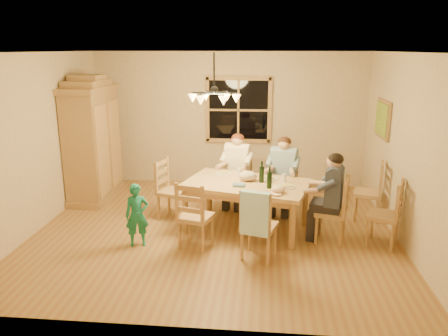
# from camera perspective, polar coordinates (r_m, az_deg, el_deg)

# --- Properties ---
(floor) EXTENTS (5.50, 5.50, 0.00)m
(floor) POSITION_cam_1_polar(r_m,az_deg,el_deg) (6.92, -1.18, -8.06)
(floor) COLOR #946036
(floor) RESTS_ON ground
(ceiling) EXTENTS (5.50, 5.00, 0.02)m
(ceiling) POSITION_cam_1_polar(r_m,az_deg,el_deg) (6.35, -1.31, 14.90)
(ceiling) COLOR white
(ceiling) RESTS_ON wall_back
(wall_back) EXTENTS (5.50, 0.02, 2.70)m
(wall_back) POSITION_cam_1_polar(r_m,az_deg,el_deg) (8.95, 0.61, 6.36)
(wall_back) COLOR tan
(wall_back) RESTS_ON floor
(wall_left) EXTENTS (0.02, 5.00, 2.70)m
(wall_left) POSITION_cam_1_polar(r_m,az_deg,el_deg) (7.34, -23.11, 3.12)
(wall_left) COLOR tan
(wall_left) RESTS_ON floor
(wall_right) EXTENTS (0.02, 5.00, 2.70)m
(wall_right) POSITION_cam_1_polar(r_m,az_deg,el_deg) (6.77, 22.58, 2.23)
(wall_right) COLOR tan
(wall_right) RESTS_ON floor
(window) EXTENTS (1.30, 0.06, 1.30)m
(window) POSITION_cam_1_polar(r_m,az_deg,el_deg) (8.87, 1.89, 7.58)
(window) COLOR black
(window) RESTS_ON wall_back
(painting) EXTENTS (0.06, 0.78, 0.64)m
(painting) POSITION_cam_1_polar(r_m,az_deg,el_deg) (7.85, 20.03, 6.01)
(painting) COLOR #8E613D
(painting) RESTS_ON wall_right
(chandelier) EXTENTS (0.77, 0.68, 0.71)m
(chandelier) POSITION_cam_1_polar(r_m,az_deg,el_deg) (6.39, -1.28, 9.31)
(chandelier) COLOR black
(chandelier) RESTS_ON ceiling
(armoire) EXTENTS (0.66, 1.40, 2.30)m
(armoire) POSITION_cam_1_polar(r_m,az_deg,el_deg) (8.44, -16.74, 3.12)
(armoire) COLOR #8E613D
(armoire) RESTS_ON floor
(dining_table) EXTENTS (2.10, 1.60, 0.76)m
(dining_table) POSITION_cam_1_polar(r_m,az_deg,el_deg) (6.75, 2.98, -2.70)
(dining_table) COLOR tan
(dining_table) RESTS_ON floor
(chair_far_left) EXTENTS (0.54, 0.52, 0.99)m
(chair_far_left) POSITION_cam_1_polar(r_m,az_deg,el_deg) (7.80, 1.72, -2.95)
(chair_far_left) COLOR tan
(chair_far_left) RESTS_ON floor
(chair_far_right) EXTENTS (0.54, 0.52, 0.99)m
(chair_far_right) POSITION_cam_1_polar(r_m,az_deg,el_deg) (7.58, 7.64, -3.63)
(chair_far_right) COLOR tan
(chair_far_right) RESTS_ON floor
(chair_near_left) EXTENTS (0.54, 0.52, 0.99)m
(chair_near_left) POSITION_cam_1_polar(r_m,az_deg,el_deg) (6.27, -3.70, -7.66)
(chair_near_left) COLOR tan
(chair_near_left) RESTS_ON floor
(chair_near_right) EXTENTS (0.54, 0.52, 0.99)m
(chair_near_right) POSITION_cam_1_polar(r_m,az_deg,el_deg) (5.97, 4.56, -8.91)
(chair_near_right) COLOR tan
(chair_near_right) RESTS_ON floor
(chair_end_left) EXTENTS (0.52, 0.54, 0.99)m
(chair_end_left) POSITION_cam_1_polar(r_m,az_deg,el_deg) (7.35, -6.71, -4.21)
(chair_end_left) COLOR tan
(chair_end_left) RESTS_ON floor
(chair_end_right) EXTENTS (0.52, 0.54, 0.99)m
(chair_end_right) POSITION_cam_1_polar(r_m,az_deg,el_deg) (6.61, 13.72, -6.83)
(chair_end_right) COLOR tan
(chair_end_right) RESTS_ON floor
(adult_woman) EXTENTS (0.48, 0.51, 0.87)m
(adult_woman) POSITION_cam_1_polar(r_m,az_deg,el_deg) (7.64, 1.75, 0.88)
(adult_woman) COLOR #F9E5C1
(adult_woman) RESTS_ON floor
(adult_plaid_man) EXTENTS (0.48, 0.51, 0.87)m
(adult_plaid_man) POSITION_cam_1_polar(r_m,az_deg,el_deg) (7.42, 7.79, 0.30)
(adult_plaid_man) COLOR #2F5983
(adult_plaid_man) RESTS_ON floor
(adult_slate_man) EXTENTS (0.51, 0.48, 0.87)m
(adult_slate_man) POSITION_cam_1_polar(r_m,az_deg,el_deg) (6.43, 14.02, -2.38)
(adult_slate_man) COLOR #38405A
(adult_slate_man) RESTS_ON floor
(towel) EXTENTS (0.39, 0.20, 0.58)m
(towel) POSITION_cam_1_polar(r_m,az_deg,el_deg) (5.64, 4.08, -5.98)
(towel) COLOR #ADD9EB
(towel) RESTS_ON chair_near_right
(wine_bottle_a) EXTENTS (0.08, 0.08, 0.33)m
(wine_bottle_a) POSITION_cam_1_polar(r_m,az_deg,el_deg) (6.70, 4.95, -0.50)
(wine_bottle_a) COLOR black
(wine_bottle_a) RESTS_ON dining_table
(wine_bottle_b) EXTENTS (0.08, 0.08, 0.33)m
(wine_bottle_b) POSITION_cam_1_polar(r_m,az_deg,el_deg) (6.43, 5.96, -1.22)
(wine_bottle_b) COLOR black
(wine_bottle_b) RESTS_ON dining_table
(plate_woman) EXTENTS (0.26, 0.26, 0.02)m
(plate_woman) POSITION_cam_1_polar(r_m,az_deg,el_deg) (7.16, -0.10, -0.70)
(plate_woman) COLOR white
(plate_woman) RESTS_ON dining_table
(plate_plaid) EXTENTS (0.26, 0.26, 0.02)m
(plate_plaid) POSITION_cam_1_polar(r_m,az_deg,el_deg) (6.93, 5.89, -1.34)
(plate_plaid) COLOR white
(plate_plaid) RESTS_ON dining_table
(plate_slate) EXTENTS (0.26, 0.26, 0.02)m
(plate_slate) POSITION_cam_1_polar(r_m,az_deg,el_deg) (6.55, 8.16, -2.40)
(plate_slate) COLOR white
(plate_slate) RESTS_ON dining_table
(wine_glass_a) EXTENTS (0.06, 0.06, 0.14)m
(wine_glass_a) POSITION_cam_1_polar(r_m,az_deg,el_deg) (7.01, 2.01, -0.55)
(wine_glass_a) COLOR silver
(wine_glass_a) RESTS_ON dining_table
(wine_glass_b) EXTENTS (0.06, 0.06, 0.14)m
(wine_glass_b) POSITION_cam_1_polar(r_m,az_deg,el_deg) (6.73, 7.85, -1.36)
(wine_glass_b) COLOR silver
(wine_glass_b) RESTS_ON dining_table
(cap) EXTENTS (0.20, 0.20, 0.11)m
(cap) POSITION_cam_1_polar(r_m,az_deg,el_deg) (6.27, 7.11, -2.75)
(cap) COLOR #D6AF8F
(cap) RESTS_ON dining_table
(napkin) EXTENTS (0.21, 0.18, 0.03)m
(napkin) POSITION_cam_1_polar(r_m,az_deg,el_deg) (6.54, 1.94, -2.24)
(napkin) COLOR #496686
(napkin) RESTS_ON dining_table
(cloth_bundle) EXTENTS (0.28, 0.22, 0.15)m
(cloth_bundle) POSITION_cam_1_polar(r_m,az_deg,el_deg) (6.79, 3.12, -1.03)
(cloth_bundle) COLOR tan
(cloth_bundle) RESTS_ON dining_table
(child) EXTENTS (0.38, 0.31, 0.92)m
(child) POSITION_cam_1_polar(r_m,az_deg,el_deg) (6.36, -11.29, -6.06)
(child) COLOR #1B7A66
(child) RESTS_ON floor
(chair_spare_front) EXTENTS (0.56, 0.57, 0.99)m
(chair_spare_front) POSITION_cam_1_polar(r_m,az_deg,el_deg) (6.69, 19.97, -7.07)
(chair_spare_front) COLOR tan
(chair_spare_front) RESTS_ON floor
(chair_spare_back) EXTENTS (0.52, 0.53, 0.99)m
(chair_spare_back) POSITION_cam_1_polar(r_m,az_deg,el_deg) (7.61, 18.13, -4.19)
(chair_spare_back) COLOR tan
(chair_spare_back) RESTS_ON floor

